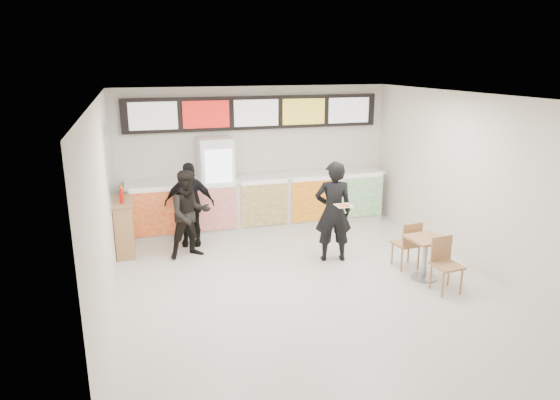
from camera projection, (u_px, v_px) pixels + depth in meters
name	position (u px, v px, depth m)	size (l,w,h in m)	color
floor	(308.00, 285.00, 8.07)	(7.00, 7.00, 0.00)	beige
ceiling	(311.00, 97.00, 7.27)	(7.00, 7.00, 0.00)	white
wall_back	(255.00, 156.00, 10.90)	(6.00, 6.00, 0.00)	silver
wall_left	(104.00, 212.00, 6.85)	(7.00, 7.00, 0.00)	silver
wall_right	(475.00, 183.00, 8.50)	(7.00, 7.00, 0.00)	silver
service_counter	(260.00, 202.00, 10.77)	(5.56, 0.77, 1.14)	silver
menu_board	(256.00, 113.00, 10.57)	(5.50, 0.14, 0.70)	black
drinks_fridge	(217.00, 185.00, 10.42)	(0.70, 0.67, 2.00)	white
mirror_panel	(109.00, 161.00, 9.04)	(0.01, 2.00, 1.50)	#B2B7BF
customer_main	(333.00, 212.00, 8.89)	(0.67, 0.44, 1.83)	black
customer_left	(190.00, 214.00, 9.06)	(0.79, 0.62, 1.63)	black
customer_mid	(189.00, 204.00, 9.68)	(0.97, 0.40, 1.65)	black
pizza_slice	(344.00, 205.00, 8.41)	(0.36, 0.36, 0.02)	beige
cafe_table	(426.00, 250.00, 8.20)	(0.63, 1.50, 0.86)	tan
condiment_ledge	(124.00, 226.00, 9.32)	(0.38, 0.93, 1.24)	tan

